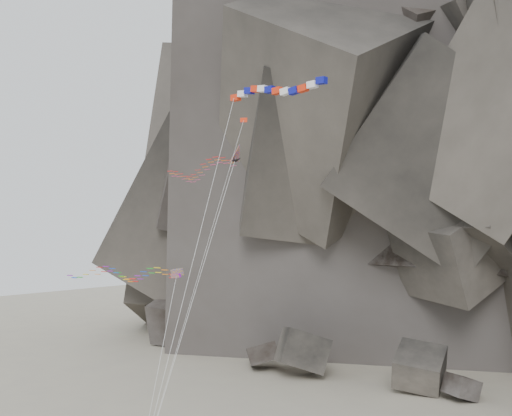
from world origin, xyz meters
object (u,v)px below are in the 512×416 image
Objects in this scene: delta_kite at (197,170)px; parafoil_kite at (117,273)px; pennant_kite at (219,204)px; banner_kite at (274,92)px.

delta_kite reaches higher than parafoil_kite.
pennant_kite reaches higher than delta_kite.
banner_kite is at bearing 42.78° from pennant_kite.
delta_kite is 0.86× the size of banner_kite.
pennant_kite is (9.01, -7.73, -3.59)m from delta_kite.
banner_kite is at bearing 15.71° from parafoil_kite.
parafoil_kite is (-4.26, -5.65, -9.29)m from delta_kite.
banner_kite is 1.12× the size of pennant_kite.
parafoil_kite is 0.73× the size of pennant_kite.
parafoil_kite is (-15.10, -2.38, -14.50)m from banner_kite.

